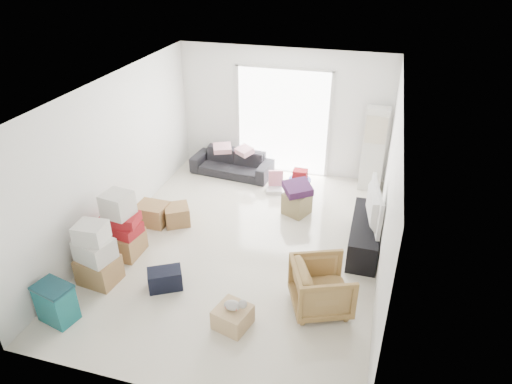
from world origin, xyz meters
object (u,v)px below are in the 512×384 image
at_px(ottoman, 297,203).
at_px(kids_table, 300,178).
at_px(ac_tower, 373,150).
at_px(storage_bins, 56,303).
at_px(television, 367,218).
at_px(armchair, 322,285).
at_px(tv_console, 365,234).
at_px(sofa, 232,160).
at_px(wood_crate, 233,317).

height_order(ottoman, kids_table, kids_table).
xyz_separation_m(ac_tower, storage_bins, (-3.85, -4.98, -0.58)).
relative_size(television, armchair, 1.37).
relative_size(tv_console, sofa, 0.88).
height_order(television, kids_table, television).
relative_size(armchair, storage_bins, 1.40).
xyz_separation_m(armchair, ottoman, (-0.82, 2.39, -0.19)).
relative_size(tv_console, ottoman, 3.61).
xyz_separation_m(storage_bins, kids_table, (2.51, 4.26, 0.12)).
bearing_deg(ac_tower, armchair, -96.61).
xyz_separation_m(tv_console, kids_table, (-1.39, 1.43, 0.15)).
bearing_deg(armchair, kids_table, -5.76).
distance_m(television, ottoman, 1.56).
distance_m(armchair, storage_bins, 3.62).
bearing_deg(wood_crate, storage_bins, -167.01).
height_order(tv_console, ottoman, tv_console).
xyz_separation_m(tv_console, wood_crate, (-1.57, -2.29, -0.11)).
height_order(tv_console, kids_table, kids_table).
xyz_separation_m(television, sofa, (-3.01, 2.01, -0.24)).
bearing_deg(sofa, television, -28.04).
relative_size(sofa, storage_bins, 3.05).
bearing_deg(tv_console, ottoman, 149.48).
distance_m(tv_console, television, 0.33).
distance_m(kids_table, wood_crate, 3.74).
distance_m(ac_tower, kids_table, 1.59).
distance_m(sofa, kids_table, 1.72).
distance_m(tv_console, ottoman, 1.52).
xyz_separation_m(ac_tower, kids_table, (-1.34, -0.72, -0.46)).
bearing_deg(sofa, storage_bins, -94.81).
bearing_deg(tv_console, ac_tower, 91.33).
distance_m(television, armchair, 1.70).
height_order(sofa, armchair, armchair).
bearing_deg(sofa, kids_table, -13.78).
bearing_deg(ac_tower, sofa, -177.10).
bearing_deg(tv_console, sofa, 146.30).
xyz_separation_m(ottoman, kids_table, (-0.08, 0.66, 0.20)).
relative_size(storage_bins, wood_crate, 1.32).
bearing_deg(wood_crate, television, 55.57).
distance_m(armchair, ottoman, 2.54).
bearing_deg(storage_bins, tv_console, 35.93).
bearing_deg(sofa, ac_tower, 8.56).
bearing_deg(ac_tower, ottoman, -132.26).
distance_m(television, wood_crate, 2.81).
distance_m(television, storage_bins, 4.83).
bearing_deg(storage_bins, ottoman, 54.23).
bearing_deg(storage_bins, television, 35.93).
bearing_deg(kids_table, storage_bins, -120.54).
relative_size(ac_tower, sofa, 0.99).
distance_m(ac_tower, ottoman, 1.98).
bearing_deg(wood_crate, tv_console, 55.57).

